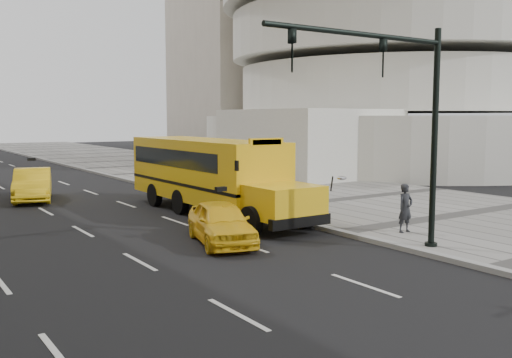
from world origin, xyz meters
TOP-DOWN VIEW (x-y plane):
  - ground at (0.00, 0.00)m, footprint 140.00×140.00m
  - sidewalk_museum at (12.00, 0.00)m, footprint 12.00×140.00m
  - curb_museum at (6.00, 0.00)m, footprint 0.30×140.00m
  - guggenheim at (29.37, 18.51)m, footprint 33.20×42.20m
  - school_bus at (4.50, 0.99)m, footprint 2.96×11.56m
  - taxi_near at (2.00, -4.29)m, footprint 2.57×4.16m
  - taxi_far at (-0.68, 8.58)m, footprint 2.72×4.84m
  - pedestrian at (7.51, -6.80)m, footprint 0.59×0.40m
  - traffic_signal at (5.19, -8.59)m, footprint 6.18×0.36m

SIDE VIEW (x-z plane):
  - ground at x=0.00m, z-range 0.00..0.00m
  - sidewalk_museum at x=12.00m, z-range 0.00..0.15m
  - curb_museum at x=6.00m, z-range 0.00..0.15m
  - taxi_near at x=2.00m, z-range 0.00..1.32m
  - taxi_far at x=-0.68m, z-range 0.00..1.51m
  - pedestrian at x=7.51m, z-range 0.15..1.75m
  - school_bus at x=4.50m, z-range 0.17..3.36m
  - traffic_signal at x=5.19m, z-range 0.89..7.29m
  - guggenheim at x=29.37m, z-range -3.92..31.08m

